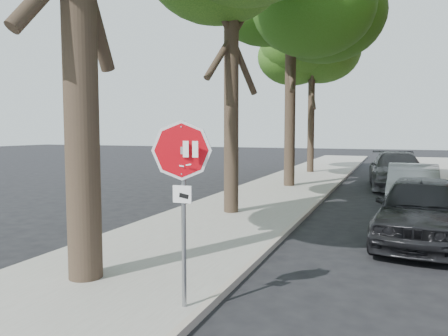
% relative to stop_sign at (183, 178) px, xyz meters
% --- Properties ---
extents(ground, '(120.00, 120.00, 0.00)m').
position_rel_stop_sign_xyz_m(ground, '(0.70, 0.03, -1.95)').
color(ground, black).
rests_on(ground, ground).
extents(sidewalk_left, '(4.00, 55.00, 0.12)m').
position_rel_stop_sign_xyz_m(sidewalk_left, '(-1.80, 12.03, -1.89)').
color(sidewalk_left, gray).
rests_on(sidewalk_left, ground).
extents(curb_left, '(0.12, 55.00, 0.13)m').
position_rel_stop_sign_xyz_m(curb_left, '(0.25, 12.03, -1.88)').
color(curb_left, '#9E9384').
rests_on(curb_left, ground).
extents(stop_sign, '(0.76, 0.34, 2.61)m').
position_rel_stop_sign_xyz_m(stop_sign, '(0.00, 0.00, 0.00)').
color(stop_sign, gray).
rests_on(stop_sign, sidewalk_left).
extents(tree_mid_b, '(5.88, 5.46, 10.36)m').
position_rel_stop_sign_xyz_m(tree_mid_b, '(-1.72, 14.15, 6.05)').
color(tree_mid_b, black).
rests_on(tree_mid_b, sidewalk_left).
extents(tree_far, '(5.29, 4.91, 9.33)m').
position_rel_stop_sign_xyz_m(tree_far, '(-2.02, 21.14, 5.26)').
color(tree_far, black).
rests_on(tree_far, sidewalk_left).
extents(car_a, '(2.34, 4.77, 1.57)m').
position_rel_stop_sign_xyz_m(car_a, '(3.30, 5.60, -1.17)').
color(car_a, black).
rests_on(car_a, ground).
extents(car_b, '(1.66, 4.49, 1.47)m').
position_rel_stop_sign_xyz_m(car_b, '(3.30, 10.42, -1.21)').
color(car_b, '#95979C').
rests_on(car_b, ground).
extents(car_c, '(2.70, 5.78, 1.63)m').
position_rel_stop_sign_xyz_m(car_c, '(2.82, 15.76, -1.13)').
color(car_c, '#434246').
rests_on(car_c, ground).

